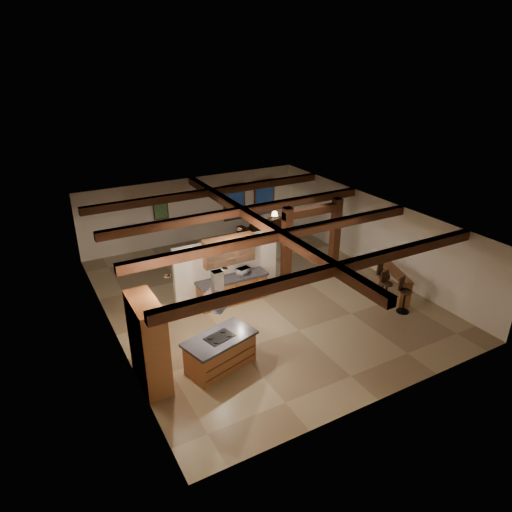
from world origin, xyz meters
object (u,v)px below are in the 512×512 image
at_px(kitchen_island, 220,352).
at_px(dining_table, 214,265).
at_px(sofa, 262,226).
at_px(bar_counter, 395,280).

relative_size(kitchen_island, dining_table, 1.14).
bearing_deg(sofa, dining_table, 27.45).
bearing_deg(bar_counter, sofa, 97.48).
xyz_separation_m(dining_table, sofa, (3.78, 2.89, 0.01)).
distance_m(dining_table, sofa, 4.76).
relative_size(sofa, bar_counter, 1.23).
bearing_deg(kitchen_island, sofa, 54.06).
xyz_separation_m(kitchen_island, dining_table, (2.20, 5.35, -0.15)).
bearing_deg(dining_table, bar_counter, -42.74).
bearing_deg(kitchen_island, bar_counter, 5.26).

